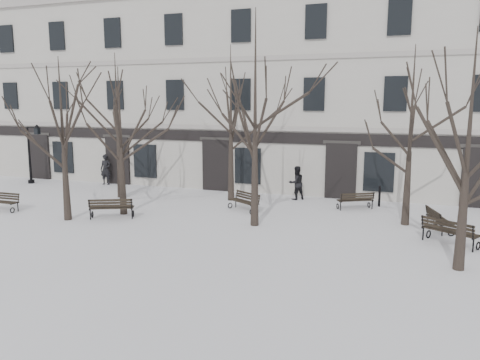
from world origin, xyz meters
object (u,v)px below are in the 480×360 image
at_px(tree_3, 470,122).
at_px(bench_5, 438,219).
at_px(tree_1, 120,124).
at_px(lamp_post, 32,150).
at_px(bench_4, 356,200).
at_px(tree_0, 62,120).
at_px(bench_1, 111,207).
at_px(bench_3, 245,201).
at_px(tree_2, 255,93).
at_px(bench_0, 2,201).
at_px(bench_2, 449,231).

xyz_separation_m(tree_3, bench_5, (-0.33, 4.50, -3.97)).
relative_size(tree_1, tree_3, 0.92).
bearing_deg(lamp_post, bench_4, -1.98).
height_order(tree_0, bench_1, tree_0).
distance_m(tree_3, bench_3, 10.81).
distance_m(tree_2, bench_4, 7.47).
height_order(tree_3, bench_4, tree_3).
bearing_deg(bench_0, bench_4, 19.67).
xyz_separation_m(tree_3, lamp_post, (-23.29, 7.84, -2.33)).
relative_size(tree_0, bench_3, 3.92).
bearing_deg(tree_3, lamp_post, 161.40).
height_order(bench_2, bench_5, bench_2).
bearing_deg(tree_1, bench_1, -88.42).
xyz_separation_m(tree_0, bench_5, (14.93, 3.42, -3.81)).
height_order(tree_1, bench_0, tree_1).
bearing_deg(tree_3, bench_2, 91.71).
relative_size(tree_2, tree_3, 1.21).
bearing_deg(bench_5, bench_1, 85.45).
distance_m(bench_1, bench_4, 11.15).
xyz_separation_m(tree_1, bench_2, (13.50, -0.26, -3.55)).
relative_size(tree_1, lamp_post, 1.79).
bearing_deg(bench_0, bench_2, 2.66).
xyz_separation_m(bench_0, bench_5, (18.93, 3.05, 0.01)).
height_order(bench_2, lamp_post, lamp_post).
height_order(tree_3, bench_3, tree_3).
bearing_deg(bench_3, tree_1, -121.93).
bearing_deg(tree_2, bench_2, -2.56).
relative_size(bench_0, bench_2, 0.86).
bearing_deg(bench_2, tree_0, 37.43).
height_order(tree_0, bench_5, tree_0).
xyz_separation_m(bench_2, bench_3, (-8.53, 2.66, -0.06)).
bearing_deg(tree_3, bench_3, 148.90).
distance_m(bench_0, lamp_post, 7.73).
xyz_separation_m(bench_1, bench_3, (4.94, 3.36, -0.04)).
bearing_deg(lamp_post, bench_5, -8.26).
relative_size(tree_0, bench_5, 3.82).
bearing_deg(lamp_post, bench_1, -31.65).
xyz_separation_m(bench_2, bench_4, (-3.68, 4.63, -0.07)).
distance_m(bench_2, lamp_post, 23.87).
bearing_deg(bench_1, bench_5, 166.80).
bearing_deg(tree_3, bench_5, 94.15).
bearing_deg(bench_1, tree_2, 164.77).
height_order(tree_1, bench_1, tree_1).
relative_size(bench_0, bench_3, 0.97).
xyz_separation_m(tree_0, bench_0, (-4.00, 0.37, -3.82)).
bearing_deg(bench_3, bench_5, 27.48).
height_order(tree_2, bench_4, tree_2).
height_order(bench_4, bench_5, bench_5).
bearing_deg(bench_3, tree_0, -116.08).
bearing_deg(lamp_post, bench_3, -10.21).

